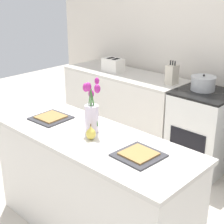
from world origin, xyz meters
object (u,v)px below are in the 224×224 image
Objects in this scene: toaster at (113,65)px; cooking_pot at (203,83)px; plate_setting_left at (51,118)px; plate_setting_right at (139,155)px; knife_block at (172,74)px; stove_range at (202,131)px; pear_figurine at (91,133)px; flower_vase at (92,112)px.

cooking_pot reaches higher than toaster.
plate_setting_left and plate_setting_right have the same top height.
toaster is 0.88m from knife_block.
plate_setting_right reaches higher than stove_range.
pear_figurine reaches higher than plate_setting_left.
toaster is at bearing -177.28° from knife_block.
plate_setting_right is 1.80m from knife_block.
knife_block reaches higher than toaster.
plate_setting_left is at bearing -171.39° from flower_vase.
stove_range is 3.00× the size of plate_setting_left.
plate_setting_right is 1.70m from cooking_pot.
flower_vase reaches higher than plate_setting_left.
pear_figurine is 0.54m from plate_setting_left.
knife_block is (-0.38, -0.04, 0.03)m from cooking_pot.
toaster is (-1.32, -0.04, 0.54)m from stove_range.
flower_vase reaches higher than plate_setting_right.
knife_block is at bearing 117.22° from plate_setting_right.
plate_setting_left is at bearing -64.82° from toaster.
toaster is (-1.70, 1.56, 0.07)m from plate_setting_right.
cooking_pot is at bearing 105.25° from plate_setting_right.
pear_figurine is at bearing -46.52° from flower_vase.
plate_setting_right is at bearing 0.00° from plate_setting_left.
flower_vase is 3.52× the size of pear_figurine.
plate_setting_right is (0.43, 0.04, -0.04)m from pear_figurine.
stove_range is 2.12× the size of flower_vase.
knife_block is at bearing 2.72° from toaster.
plate_setting_left is 1.61m from knife_block.
cooking_pot is 0.98× the size of knife_block.
knife_block reaches higher than pear_figurine.
flower_vase reaches higher than stove_range.
toaster is (-1.28, 1.60, 0.03)m from pear_figurine.
knife_block is (-0.44, 0.00, 0.57)m from stove_range.
knife_block is at bearing 103.61° from pear_figurine.
pear_figurine is at bearing -4.16° from plate_setting_left.
pear_figurine is 1.69m from knife_block.
stove_range is at bearing 84.67° from flower_vase.
cooking_pot is (-0.06, 0.04, 0.53)m from stove_range.
cooking_pot is (1.26, 0.08, -0.01)m from toaster.
toaster reaches higher than pear_figurine.
flower_vase is (-0.14, -1.53, 0.62)m from stove_range.
flower_vase is 1.53× the size of toaster.
plate_setting_right is 1.14× the size of cooking_pot.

